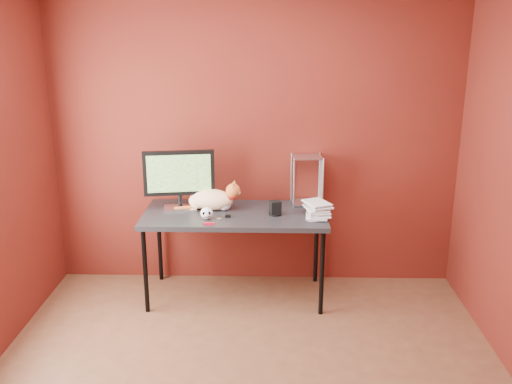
{
  "coord_description": "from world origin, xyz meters",
  "views": [
    {
      "loc": [
        0.14,
        -3.05,
        2.27
      ],
      "look_at": [
        0.03,
        1.15,
        1.0
      ],
      "focal_mm": 40.0,
      "sensor_mm": 36.0,
      "label": 1
    }
  ],
  "objects_px": {
    "monitor": "(179,177)",
    "speaker": "(275,208)",
    "skull_mug": "(207,213)",
    "cat": "(212,199)",
    "book_stack": "(310,135)",
    "desk": "(235,219)"
  },
  "relations": [
    {
      "from": "speaker",
      "to": "skull_mug",
      "type": "bearing_deg",
      "value": 174.27
    },
    {
      "from": "monitor",
      "to": "speaker",
      "type": "distance_m",
      "value": 0.83
    },
    {
      "from": "speaker",
      "to": "cat",
      "type": "bearing_deg",
      "value": 148.52
    },
    {
      "from": "skull_mug",
      "to": "book_stack",
      "type": "bearing_deg",
      "value": 0.36
    },
    {
      "from": "desk",
      "to": "book_stack",
      "type": "xyz_separation_m",
      "value": [
        0.59,
        -0.08,
        0.72
      ]
    },
    {
      "from": "cat",
      "to": "skull_mug",
      "type": "height_order",
      "value": "cat"
    },
    {
      "from": "desk",
      "to": "book_stack",
      "type": "relative_size",
      "value": 1.12
    },
    {
      "from": "desk",
      "to": "book_stack",
      "type": "bearing_deg",
      "value": -8.21
    },
    {
      "from": "monitor",
      "to": "speaker",
      "type": "xyz_separation_m",
      "value": [
        0.79,
        -0.11,
        -0.23
      ]
    },
    {
      "from": "monitor",
      "to": "skull_mug",
      "type": "relative_size",
      "value": 5.81
    },
    {
      "from": "skull_mug",
      "to": "monitor",
      "type": "bearing_deg",
      "value": 131.59
    },
    {
      "from": "monitor",
      "to": "cat",
      "type": "bearing_deg",
      "value": -6.26
    },
    {
      "from": "monitor",
      "to": "cat",
      "type": "distance_m",
      "value": 0.33
    },
    {
      "from": "desk",
      "to": "speaker",
      "type": "height_order",
      "value": "speaker"
    },
    {
      "from": "skull_mug",
      "to": "speaker",
      "type": "height_order",
      "value": "speaker"
    },
    {
      "from": "cat",
      "to": "speaker",
      "type": "distance_m",
      "value": 0.54
    },
    {
      "from": "skull_mug",
      "to": "book_stack",
      "type": "height_order",
      "value": "book_stack"
    },
    {
      "from": "monitor",
      "to": "skull_mug",
      "type": "height_order",
      "value": "monitor"
    },
    {
      "from": "monitor",
      "to": "book_stack",
      "type": "relative_size",
      "value": 0.43
    },
    {
      "from": "cat",
      "to": "speaker",
      "type": "height_order",
      "value": "cat"
    },
    {
      "from": "speaker",
      "to": "book_stack",
      "type": "height_order",
      "value": "book_stack"
    },
    {
      "from": "speaker",
      "to": "book_stack",
      "type": "distance_m",
      "value": 0.67
    }
  ]
}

